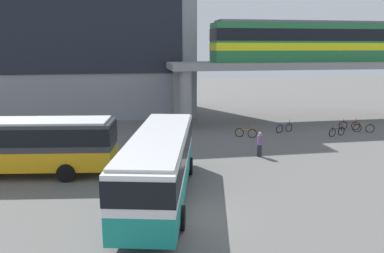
% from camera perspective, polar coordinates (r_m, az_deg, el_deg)
% --- Properties ---
extents(ground_plane, '(120.00, 120.00, 0.00)m').
position_cam_1_polar(ground_plane, '(25.86, -3.77, -4.09)').
color(ground_plane, '#605E5B').
extents(station_building, '(29.79, 10.23, 17.22)m').
position_cam_1_polar(station_building, '(42.78, -21.16, 13.24)').
color(station_building, gray).
rests_on(station_building, ground_plane).
extents(elevated_platform, '(26.24, 6.25, 5.75)m').
position_cam_1_polar(elevated_platform, '(38.41, 16.49, 8.16)').
color(elevated_platform, gray).
rests_on(elevated_platform, ground_plane).
extents(train, '(19.06, 2.96, 3.84)m').
position_cam_1_polar(train, '(38.58, 17.48, 12.36)').
color(train, '#26723F').
rests_on(train, elevated_platform).
extents(bus_main, '(4.85, 11.33, 3.22)m').
position_cam_1_polar(bus_main, '(17.82, -4.93, -4.97)').
color(bus_main, teal).
rests_on(bus_main, ground_plane).
extents(bus_secondary, '(11.28, 3.95, 3.22)m').
position_cam_1_polar(bus_secondary, '(23.24, -25.41, -2.06)').
color(bus_secondary, orange).
rests_on(bus_secondary, ground_plane).
extents(bicycle_blue, '(1.71, 0.63, 1.04)m').
position_cam_1_polar(bicycle_blue, '(32.91, 13.95, -0.24)').
color(bicycle_blue, black).
rests_on(bicycle_blue, ground_plane).
extents(bicycle_black, '(1.72, 0.61, 1.04)m').
position_cam_1_polar(bicycle_black, '(32.83, 21.29, -0.75)').
color(bicycle_black, black).
rests_on(bicycle_black, ground_plane).
extents(bicycle_brown, '(1.70, 0.67, 1.04)m').
position_cam_1_polar(bicycle_brown, '(35.19, 24.77, -0.22)').
color(bicycle_brown, black).
rests_on(bicycle_brown, ground_plane).
extents(bicycle_red, '(1.70, 0.67, 1.04)m').
position_cam_1_polar(bicycle_red, '(35.85, 22.94, 0.15)').
color(bicycle_red, black).
rests_on(bicycle_red, ground_plane).
extents(bicycle_orange, '(1.65, 0.80, 1.04)m').
position_cam_1_polar(bicycle_orange, '(30.53, 8.23, -0.96)').
color(bicycle_orange, black).
rests_on(bicycle_orange, ground_plane).
extents(pedestrian_by_bike_rack, '(0.34, 0.45, 1.68)m').
position_cam_1_polar(pedestrian_by_bike_rack, '(25.25, 10.30, -2.80)').
color(pedestrian_by_bike_rack, '#26262D').
rests_on(pedestrian_by_bike_rack, ground_plane).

